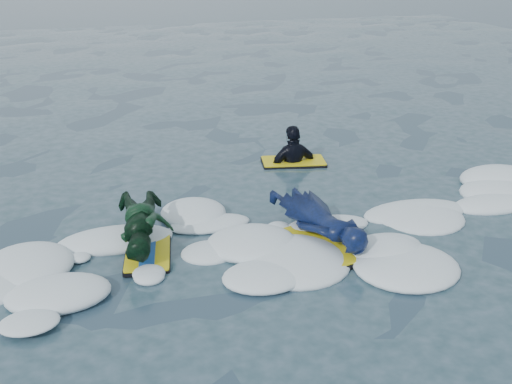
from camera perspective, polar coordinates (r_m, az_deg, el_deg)
ground at (r=6.49m, az=0.18°, el=-9.26°), size 120.00×120.00×0.00m
foam_band at (r=7.36m, az=-2.18°, el=-5.27°), size 12.00×3.10×0.30m
prone_woman_unit at (r=7.56m, az=5.81°, el=-2.64°), size 0.92×1.80×0.45m
prone_child_unit at (r=7.37m, az=-9.91°, el=-3.16°), size 0.89×1.47×0.54m
waiting_rider_unit at (r=10.13m, az=3.33°, el=1.92°), size 1.08×0.72×1.48m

